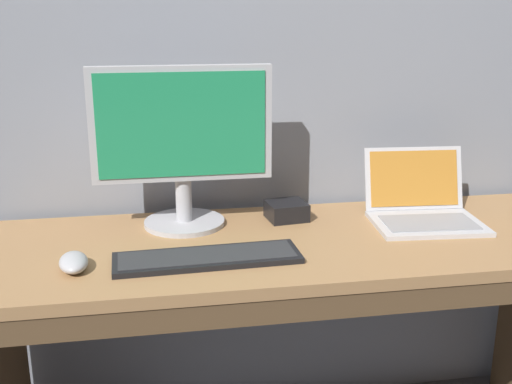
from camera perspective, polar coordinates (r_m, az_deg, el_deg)
desk at (r=1.82m, az=3.92°, el=-10.61°), size 1.72×0.60×0.73m
laptop_silver at (r=1.93m, az=14.94°, el=-1.46°), size 0.33×0.31×0.20m
external_monitor at (r=1.77m, az=-6.75°, el=4.83°), size 0.51×0.23×0.46m
wired_keyboard at (r=1.59m, az=-4.45°, el=-5.97°), size 0.47×0.16×0.02m
computer_mouse at (r=1.59m, az=-16.26°, el=-6.15°), size 0.08×0.13×0.04m
external_drive_box at (r=1.89m, az=2.84°, el=-1.71°), size 0.13×0.12×0.05m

